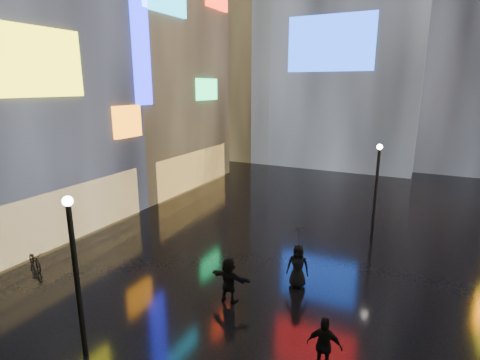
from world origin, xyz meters
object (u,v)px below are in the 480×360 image
Objects in this scene: lamp_far at (376,185)px; pedestrian_3 at (324,345)px; bicycle at (35,260)px; lamp_near at (76,269)px.

pedestrian_3 is at bearing -89.50° from lamp_far.
pedestrian_3 is at bearing -72.42° from bicycle.
lamp_near is 3.27× the size of bicycle.
lamp_far is at bearing 64.23° from lamp_near.
lamp_near is 15.60m from lamp_far.
bicycle is at bearing -7.43° from pedestrian_3.
lamp_far is 11.64m from pedestrian_3.
lamp_far is 17.51m from bicycle.
bicycle is (-13.53, 0.49, -0.46)m from pedestrian_3.
pedestrian_3 is (0.10, -11.45, -2.07)m from lamp_far.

